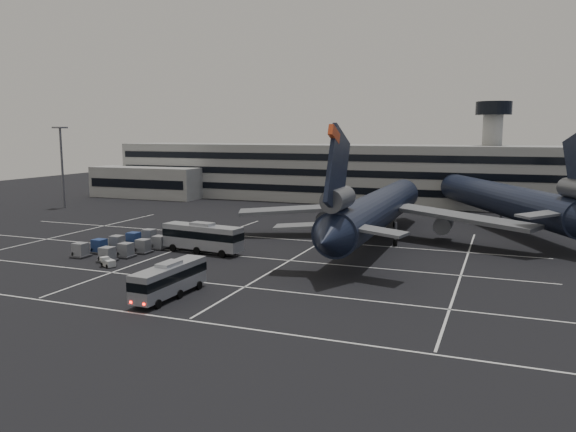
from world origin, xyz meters
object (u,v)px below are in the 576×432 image
(bus_near, at_px, (169,278))
(tug_a, at_px, (116,243))
(trijet_main, at_px, (377,210))
(bus_far, at_px, (203,236))
(uld_cluster, at_px, (125,245))

(bus_near, distance_m, tug_a, 28.48)
(trijet_main, relative_size, tug_a, 21.19)
(bus_near, bearing_deg, tug_a, 140.97)
(bus_far, distance_m, tug_a, 13.82)
(bus_near, bearing_deg, uld_cluster, 139.67)
(trijet_main, bearing_deg, bus_near, -110.94)
(bus_far, height_order, tug_a, bus_far)
(tug_a, bearing_deg, bus_far, -2.37)
(trijet_main, distance_m, bus_near, 39.10)
(bus_far, height_order, uld_cluster, bus_far)
(trijet_main, height_order, bus_far, trijet_main)
(trijet_main, height_order, bus_near, trijet_main)
(trijet_main, relative_size, bus_near, 5.36)
(trijet_main, xyz_separation_m, tug_a, (-35.18, -17.79, -4.54))
(trijet_main, xyz_separation_m, bus_near, (-13.73, -36.47, -3.20))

